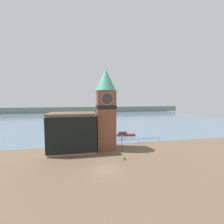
% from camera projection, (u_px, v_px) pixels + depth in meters
% --- Properties ---
extents(ground_plane, '(160.00, 160.00, 0.00)m').
position_uv_depth(ground_plane, '(105.00, 169.00, 25.87)').
color(ground_plane, brown).
extents(water, '(160.00, 120.00, 0.00)m').
position_uv_depth(water, '(88.00, 118.00, 98.19)').
color(water, slate).
rests_on(water, ground_plane).
extents(far_shoreline, '(180.00, 3.00, 5.00)m').
position_uv_depth(far_shoreline, '(87.00, 110.00, 137.07)').
color(far_shoreline, gray).
rests_on(far_shoreline, water).
extents(pier_railing, '(12.72, 0.08, 1.09)m').
position_uv_depth(pier_railing, '(138.00, 139.00, 41.42)').
color(pier_railing, '#333338').
rests_on(pier_railing, ground_plane).
extents(clock_tower, '(4.98, 4.98, 19.15)m').
position_uv_depth(clock_tower, '(106.00, 107.00, 36.18)').
color(clock_tower, brown).
rests_on(clock_tower, ground_plane).
extents(pier_building, '(10.61, 6.75, 8.98)m').
position_uv_depth(pier_building, '(72.00, 132.00, 34.51)').
color(pier_building, tan).
rests_on(pier_building, ground_plane).
extents(boat_near, '(6.16, 2.22, 1.35)m').
position_uv_depth(boat_near, '(125.00, 134.00, 49.47)').
color(boat_near, maroon).
rests_on(boat_near, water).
extents(mooring_bollard_near, '(0.37, 0.37, 0.64)m').
position_uv_depth(mooring_bollard_near, '(125.00, 158.00, 29.79)').
color(mooring_bollard_near, brown).
rests_on(mooring_bollard_near, ground_plane).
extents(lamp_post, '(0.32, 0.32, 3.83)m').
position_uv_depth(lamp_post, '(122.00, 140.00, 34.28)').
color(lamp_post, black).
rests_on(lamp_post, ground_plane).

